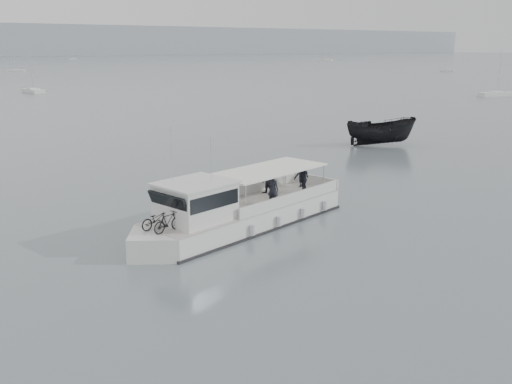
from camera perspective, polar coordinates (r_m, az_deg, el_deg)
ground at (r=28.22m, az=-7.90°, el=-3.11°), size 1400.00×1400.00×0.00m
tour_boat at (r=26.60m, az=-2.49°, el=-2.12°), size 12.58×5.55×5.27m
dark_motorboat at (r=51.00m, az=12.41°, el=5.92°), size 6.67×4.87×2.42m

